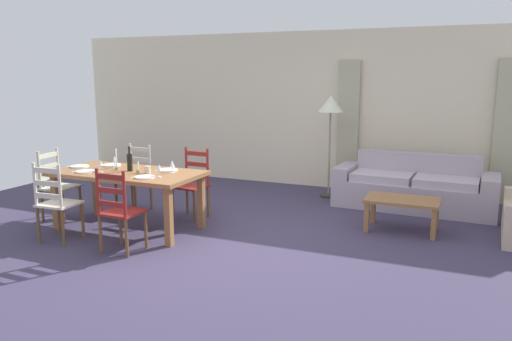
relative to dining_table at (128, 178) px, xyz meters
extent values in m
cube|color=#3E3652|center=(1.43, 0.13, -0.67)|extent=(9.60, 9.60, 0.02)
cube|color=beige|center=(1.43, 3.43, 0.69)|extent=(9.60, 0.16, 2.70)
cube|color=#B7B18E|center=(2.06, 3.29, 0.44)|extent=(0.35, 0.08, 2.20)
cube|color=#B7B18E|center=(4.46, 3.29, 0.44)|extent=(0.35, 0.08, 2.20)
cube|color=#96623A|center=(0.00, 0.00, 0.06)|extent=(1.90, 0.96, 0.05)
cube|color=#96623A|center=(-0.85, -0.38, -0.31)|extent=(0.08, 0.08, 0.70)
cube|color=#96623A|center=(0.85, -0.38, -0.31)|extent=(0.08, 0.08, 0.70)
cube|color=#96623A|center=(-0.85, 0.38, -0.31)|extent=(0.08, 0.08, 0.70)
cube|color=#96623A|center=(0.85, 0.38, -0.31)|extent=(0.08, 0.08, 0.70)
cube|color=beige|center=(-0.46, -0.71, -0.22)|extent=(0.44, 0.42, 0.03)
cylinder|color=brown|center=(-0.65, -0.55, -0.45)|extent=(0.04, 0.04, 0.43)
cylinder|color=brown|center=(-0.29, -0.53, -0.45)|extent=(0.04, 0.04, 0.43)
cylinder|color=brown|center=(-0.63, -0.89, -0.45)|extent=(0.04, 0.04, 0.43)
cylinder|color=brown|center=(-0.27, -0.87, -0.45)|extent=(0.04, 0.04, 0.43)
cylinder|color=beige|center=(-0.63, -0.89, 0.05)|extent=(0.04, 0.04, 0.50)
cylinder|color=beige|center=(-0.27, -0.87, 0.05)|extent=(0.04, 0.04, 0.50)
cube|color=beige|center=(-0.45, -0.88, -0.08)|extent=(0.38, 0.04, 0.06)
cube|color=beige|center=(-0.45, -0.88, 0.07)|extent=(0.38, 0.04, 0.06)
cube|color=beige|center=(-0.45, -0.88, 0.22)|extent=(0.38, 0.04, 0.06)
cube|color=maroon|center=(0.46, -0.71, -0.22)|extent=(0.43, 0.41, 0.03)
cylinder|color=brown|center=(0.28, -0.54, -0.45)|extent=(0.04, 0.04, 0.43)
cylinder|color=brown|center=(0.64, -0.54, -0.45)|extent=(0.04, 0.04, 0.43)
cylinder|color=brown|center=(0.28, -0.88, -0.45)|extent=(0.04, 0.04, 0.43)
cylinder|color=brown|center=(0.64, -0.88, -0.45)|extent=(0.04, 0.04, 0.43)
cylinder|color=maroon|center=(0.28, -0.88, 0.05)|extent=(0.04, 0.04, 0.50)
cylinder|color=maroon|center=(0.64, -0.88, 0.05)|extent=(0.04, 0.04, 0.50)
cube|color=maroon|center=(0.46, -0.88, -0.08)|extent=(0.38, 0.03, 0.06)
cube|color=maroon|center=(0.46, -0.88, 0.07)|extent=(0.38, 0.03, 0.06)
cube|color=maroon|center=(0.46, -0.88, 0.22)|extent=(0.38, 0.03, 0.06)
cube|color=beige|center=(-0.48, 0.73, -0.22)|extent=(0.45, 0.43, 0.03)
cylinder|color=brown|center=(-0.32, 0.55, -0.45)|extent=(0.04, 0.04, 0.43)
cylinder|color=brown|center=(-0.68, 0.58, -0.45)|extent=(0.04, 0.04, 0.43)
cylinder|color=brown|center=(-0.29, 0.89, -0.45)|extent=(0.04, 0.04, 0.43)
cylinder|color=brown|center=(-0.65, 0.92, -0.45)|extent=(0.04, 0.04, 0.43)
cylinder|color=beige|center=(-0.29, 0.89, 0.05)|extent=(0.04, 0.04, 0.50)
cylinder|color=beige|center=(-0.65, 0.92, 0.05)|extent=(0.04, 0.04, 0.50)
cube|color=beige|center=(-0.47, 0.90, -0.08)|extent=(0.38, 0.05, 0.06)
cube|color=beige|center=(-0.47, 0.90, 0.07)|extent=(0.38, 0.05, 0.06)
cube|color=beige|center=(-0.47, 0.90, 0.22)|extent=(0.38, 0.05, 0.06)
cube|color=maroon|center=(0.48, 0.73, -0.22)|extent=(0.45, 0.43, 0.03)
cylinder|color=brown|center=(0.65, 0.54, -0.45)|extent=(0.04, 0.04, 0.43)
cylinder|color=brown|center=(0.29, 0.57, -0.45)|extent=(0.04, 0.04, 0.43)
cylinder|color=brown|center=(0.67, 0.88, -0.45)|extent=(0.04, 0.04, 0.43)
cylinder|color=brown|center=(0.32, 0.91, -0.45)|extent=(0.04, 0.04, 0.43)
cylinder|color=maroon|center=(0.67, 0.88, 0.05)|extent=(0.04, 0.04, 0.50)
cylinder|color=maroon|center=(0.32, 0.91, 0.05)|extent=(0.04, 0.04, 0.50)
cube|color=maroon|center=(0.50, 0.90, -0.08)|extent=(0.38, 0.05, 0.06)
cube|color=maroon|center=(0.50, 0.90, 0.07)|extent=(0.38, 0.05, 0.06)
cube|color=maroon|center=(0.50, 0.90, 0.22)|extent=(0.38, 0.05, 0.06)
cube|color=beige|center=(-1.12, -0.02, -0.22)|extent=(0.43, 0.45, 0.03)
cylinder|color=brown|center=(-0.96, 0.17, -0.45)|extent=(0.04, 0.04, 0.43)
cylinder|color=brown|center=(-0.94, -0.19, -0.45)|extent=(0.04, 0.04, 0.43)
cylinder|color=brown|center=(-1.30, 0.14, -0.45)|extent=(0.04, 0.04, 0.43)
cylinder|color=brown|center=(-1.27, -0.22, -0.45)|extent=(0.04, 0.04, 0.43)
cylinder|color=beige|center=(-1.30, 0.14, 0.05)|extent=(0.04, 0.04, 0.50)
cylinder|color=beige|center=(-1.27, -0.22, 0.05)|extent=(0.04, 0.04, 0.50)
cube|color=beige|center=(-1.29, -0.04, -0.08)|extent=(0.05, 0.38, 0.06)
cube|color=beige|center=(-1.29, -0.04, 0.07)|extent=(0.05, 0.38, 0.06)
cube|color=beige|center=(-1.29, -0.04, 0.22)|extent=(0.05, 0.38, 0.06)
cylinder|color=white|center=(-0.45, -0.25, 0.10)|extent=(0.24, 0.24, 0.02)
cube|color=silver|center=(-0.60, -0.25, 0.09)|extent=(0.03, 0.17, 0.01)
cylinder|color=white|center=(0.45, -0.25, 0.10)|extent=(0.24, 0.24, 0.02)
cube|color=silver|center=(0.30, -0.25, 0.09)|extent=(0.02, 0.17, 0.01)
cylinder|color=white|center=(-0.45, 0.25, 0.10)|extent=(0.24, 0.24, 0.02)
cube|color=silver|center=(-0.60, 0.25, 0.09)|extent=(0.02, 0.17, 0.01)
cylinder|color=white|center=(0.45, 0.25, 0.10)|extent=(0.24, 0.24, 0.02)
cube|color=silver|center=(0.30, 0.25, 0.09)|extent=(0.02, 0.17, 0.01)
cylinder|color=white|center=(-0.78, 0.00, 0.10)|extent=(0.24, 0.24, 0.02)
cube|color=silver|center=(-0.93, 0.00, 0.09)|extent=(0.02, 0.17, 0.01)
cylinder|color=black|center=(0.01, 0.04, 0.20)|extent=(0.07, 0.07, 0.22)
cylinder|color=black|center=(0.01, 0.04, 0.35)|extent=(0.02, 0.02, 0.08)
cylinder|color=black|center=(0.01, 0.04, 0.39)|extent=(0.03, 0.03, 0.02)
cylinder|color=white|center=(-0.29, -0.16, 0.09)|extent=(0.06, 0.06, 0.01)
cylinder|color=white|center=(-0.29, -0.16, 0.13)|extent=(0.01, 0.01, 0.07)
cone|color=white|center=(-0.29, -0.16, 0.21)|extent=(0.06, 0.06, 0.08)
cylinder|color=white|center=(0.59, -0.15, 0.09)|extent=(0.06, 0.06, 0.01)
cylinder|color=white|center=(0.59, -0.15, 0.13)|extent=(0.01, 0.01, 0.07)
cone|color=white|center=(0.59, -0.15, 0.21)|extent=(0.06, 0.06, 0.08)
cylinder|color=white|center=(-0.30, 0.12, 0.09)|extent=(0.06, 0.06, 0.01)
cylinder|color=white|center=(-0.30, 0.12, 0.13)|extent=(0.01, 0.01, 0.07)
cone|color=white|center=(-0.30, 0.12, 0.21)|extent=(0.06, 0.06, 0.08)
cylinder|color=white|center=(0.58, 0.14, 0.09)|extent=(0.06, 0.06, 0.01)
cylinder|color=white|center=(0.58, 0.14, 0.13)|extent=(0.01, 0.01, 0.07)
cone|color=white|center=(0.58, 0.14, 0.21)|extent=(0.06, 0.06, 0.08)
cylinder|color=beige|center=(0.31, 0.01, 0.13)|extent=(0.07, 0.07, 0.09)
cylinder|color=#998C66|center=(-0.18, 0.02, 0.11)|extent=(0.05, 0.05, 0.04)
cylinder|color=white|center=(-0.18, 0.02, 0.25)|extent=(0.02, 0.02, 0.24)
cylinder|color=#998C66|center=(0.20, -0.04, 0.11)|extent=(0.05, 0.05, 0.04)
cylinder|color=white|center=(0.20, -0.04, 0.18)|extent=(0.02, 0.02, 0.10)
cube|color=#AA9BA9|center=(3.26, 2.43, -0.46)|extent=(1.83, 0.87, 0.40)
cube|color=#AA9BA9|center=(3.28, 2.73, -0.26)|extent=(1.81, 0.27, 0.80)
cube|color=#AA9BA9|center=(4.28, 2.39, -0.37)|extent=(0.27, 0.81, 0.58)
cube|color=#AA9BA9|center=(2.24, 2.48, -0.37)|extent=(0.27, 0.81, 0.58)
cube|color=#BEADBD|center=(3.71, 2.36, -0.20)|extent=(0.89, 0.68, 0.12)
cube|color=#BEADBD|center=(2.81, 2.40, -0.20)|extent=(0.89, 0.68, 0.12)
cube|color=#96623A|center=(3.25, 1.28, -0.26)|extent=(0.90, 0.56, 0.04)
cube|color=#96623A|center=(2.85, 1.05, -0.47)|extent=(0.06, 0.06, 0.38)
cube|color=#96623A|center=(3.65, 1.05, -0.47)|extent=(0.06, 0.06, 0.38)
cube|color=#96623A|center=(2.85, 1.51, -0.47)|extent=(0.06, 0.06, 0.38)
cube|color=#96623A|center=(3.65, 1.51, -0.47)|extent=(0.06, 0.06, 0.38)
cylinder|color=#332D28|center=(1.91, 2.68, -0.65)|extent=(0.28, 0.28, 0.03)
cylinder|color=gray|center=(1.91, 2.68, 0.04)|extent=(0.03, 0.03, 1.35)
cone|color=beige|center=(1.91, 2.68, 0.85)|extent=(0.40, 0.40, 0.26)
camera|label=1|loc=(3.95, -5.04, 1.29)|focal=34.87mm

